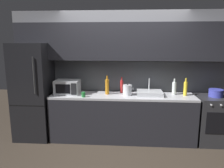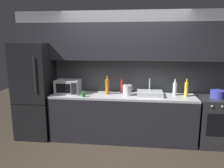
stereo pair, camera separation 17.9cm
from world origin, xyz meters
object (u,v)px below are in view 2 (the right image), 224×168
object	(u,v)px
wine_bottle_clear	(175,89)
cooking_pot	(218,94)
refrigerator	(35,91)
wine_bottle_yellow	(186,89)
wine_bottle_amber	(107,86)
oven_range	(214,121)
wine_bottle_red	(122,87)
microwave	(68,87)
kettle	(127,90)
mug_green	(83,94)
wine_bottle_dark	(107,85)

from	to	relation	value
wine_bottle_clear	cooking_pot	world-z (taller)	wine_bottle_clear
refrigerator	wine_bottle_yellow	world-z (taller)	refrigerator
wine_bottle_amber	cooking_pot	bearing A→B (deg)	-1.18
oven_range	wine_bottle_amber	bearing A→B (deg)	178.77
wine_bottle_red	wine_bottle_amber	world-z (taller)	wine_bottle_amber
refrigerator	wine_bottle_red	size ratio (longest dim) A/B	5.94
microwave	kettle	bearing A→B (deg)	-1.43
microwave	mug_green	world-z (taller)	microwave
oven_range	kettle	world-z (taller)	kettle
wine_bottle_dark	kettle	bearing A→B (deg)	-26.61
wine_bottle_dark	mug_green	bearing A→B (deg)	-134.23
wine_bottle_dark	wine_bottle_amber	bearing A→B (deg)	-82.50
kettle	wine_bottle_dark	xyz separation A→B (m)	(-0.41, 0.21, 0.04)
mug_green	wine_bottle_red	bearing A→B (deg)	29.38
wine_bottle_dark	mug_green	world-z (taller)	wine_bottle_dark
oven_range	microwave	xyz separation A→B (m)	(-2.78, 0.02, 0.58)
wine_bottle_yellow	refrigerator	bearing A→B (deg)	-179.00
oven_range	wine_bottle_clear	bearing A→B (deg)	171.46
kettle	wine_bottle_dark	world-z (taller)	wine_bottle_dark
microwave	mug_green	size ratio (longest dim) A/B	4.92
mug_green	wine_bottle_amber	bearing A→B (deg)	31.29
wine_bottle_amber	wine_bottle_red	bearing A→B (deg)	26.39
wine_bottle_clear	wine_bottle_yellow	distance (m)	0.21
wine_bottle_amber	wine_bottle_yellow	distance (m)	1.48
wine_bottle_red	wine_bottle_clear	distance (m)	1.01
wine_bottle_dark	cooking_pot	distance (m)	2.05
wine_bottle_dark	oven_range	bearing A→B (deg)	-5.52
refrigerator	wine_bottle_yellow	size ratio (longest dim) A/B	5.65
wine_bottle_clear	wine_bottle_amber	world-z (taller)	wine_bottle_amber
mug_green	wine_bottle_yellow	bearing A→B (deg)	7.85
microwave	wine_bottle_clear	size ratio (longest dim) A/B	1.48
wine_bottle_amber	microwave	bearing A→B (deg)	-178.27
wine_bottle_red	wine_bottle_yellow	size ratio (longest dim) A/B	0.95
wine_bottle_red	wine_bottle_dark	size ratio (longest dim) A/B	0.94
wine_bottle_amber	wine_bottle_dark	distance (m)	0.15
microwave	wine_bottle_red	world-z (taller)	wine_bottle_red
wine_bottle_red	wine_bottle_dark	distance (m)	0.30
kettle	wine_bottle_amber	world-z (taller)	wine_bottle_amber
wine_bottle_dark	wine_bottle_clear	bearing A→B (deg)	-3.83
kettle	wine_bottle_yellow	bearing A→B (deg)	3.25
kettle	wine_bottle_clear	size ratio (longest dim) A/B	0.72
mug_green	cooking_pot	distance (m)	2.44
wine_bottle_yellow	wine_bottle_dark	size ratio (longest dim) A/B	0.98
wine_bottle_red	wine_bottle_clear	size ratio (longest dim) A/B	1.02
wine_bottle_yellow	mug_green	size ratio (longest dim) A/B	3.56
wine_bottle_clear	cooking_pot	bearing A→B (deg)	-8.25
mug_green	oven_range	bearing A→B (deg)	4.92
refrigerator	wine_bottle_red	distance (m)	1.74
refrigerator	microwave	size ratio (longest dim) A/B	4.08
microwave	wine_bottle_red	size ratio (longest dim) A/B	1.45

